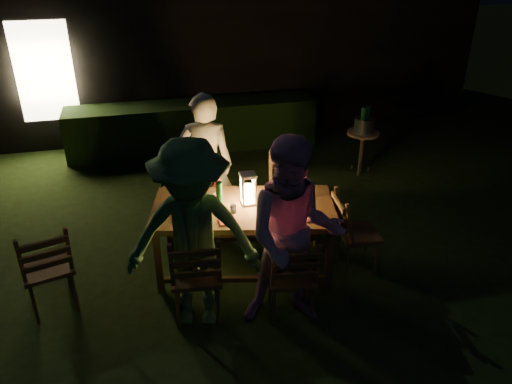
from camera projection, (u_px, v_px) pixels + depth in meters
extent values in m
plane|color=black|center=(282.00, 266.00, 5.62)|extent=(40.00, 40.00, 0.00)
cube|color=black|center=(199.00, 29.00, 10.23)|extent=(10.00, 4.00, 3.20)
cube|color=#FFE5B2|center=(45.00, 72.00, 8.05)|extent=(0.90, 0.06, 1.60)
cube|color=black|center=(194.00, 126.00, 8.57)|extent=(4.20, 0.70, 0.80)
cube|color=#54331C|center=(244.00, 209.00, 5.24)|extent=(2.06, 1.33, 0.06)
cube|color=#54331C|center=(159.00, 264.00, 5.06)|extent=(0.07, 0.07, 0.70)
cube|color=#54331C|center=(169.00, 224.00, 5.76)|extent=(0.07, 0.07, 0.70)
cube|color=#54331C|center=(329.00, 261.00, 5.10)|extent=(0.07, 0.07, 0.70)
cube|color=#54331C|center=(319.00, 222.00, 5.79)|extent=(0.07, 0.07, 0.70)
cube|color=#54331C|center=(196.00, 275.00, 4.70)|extent=(0.50, 0.48, 0.04)
cube|color=#54331C|center=(195.00, 262.00, 4.39)|extent=(0.47, 0.20, 0.54)
cube|color=#54331C|center=(291.00, 276.00, 4.73)|extent=(0.49, 0.47, 0.04)
cube|color=#54331C|center=(296.00, 264.00, 4.44)|extent=(0.45, 0.21, 0.51)
cube|color=#54331C|center=(207.00, 202.00, 6.05)|extent=(0.52, 0.50, 0.04)
cube|color=#54331C|center=(207.00, 175.00, 6.08)|extent=(0.45, 0.25, 0.50)
cube|color=#54331C|center=(289.00, 198.00, 6.05)|extent=(0.53, 0.51, 0.04)
cube|color=#54331C|center=(288.00, 169.00, 6.09)|extent=(0.48, 0.23, 0.55)
cube|color=#54331C|center=(359.00, 234.00, 5.41)|extent=(0.44, 0.46, 0.04)
cube|color=#54331C|center=(345.00, 213.00, 5.27)|extent=(0.18, 0.44, 0.50)
cube|color=#54331C|center=(47.00, 268.00, 4.80)|extent=(0.56, 0.54, 0.04)
cube|color=#54331C|center=(44.00, 253.00, 4.52)|extent=(0.48, 0.27, 0.53)
imported|color=beige|center=(205.00, 166.00, 5.90)|extent=(0.72, 0.55, 1.78)
imported|color=#BC81A9|center=(294.00, 236.00, 4.44)|extent=(1.04, 0.89, 1.87)
imported|color=#396F37|center=(193.00, 237.00, 4.42)|extent=(1.33, 0.93, 1.87)
cube|color=white|center=(248.00, 202.00, 5.26)|extent=(0.15, 0.15, 0.03)
cube|color=white|center=(248.00, 175.00, 5.12)|extent=(0.16, 0.16, 0.03)
cylinder|color=#FF9E3F|center=(248.00, 193.00, 5.21)|extent=(0.09, 0.09, 0.18)
cylinder|color=white|center=(193.00, 196.00, 5.41)|extent=(0.25, 0.25, 0.01)
cylinder|color=white|center=(189.00, 217.00, 5.02)|extent=(0.25, 0.25, 0.01)
cylinder|color=white|center=(285.00, 195.00, 5.43)|extent=(0.25, 0.25, 0.01)
cylinder|color=white|center=(288.00, 215.00, 5.04)|extent=(0.25, 0.25, 0.01)
cylinder|color=#0F471E|center=(219.00, 194.00, 5.16)|extent=(0.07, 0.07, 0.28)
cube|color=red|center=(228.00, 221.00, 4.94)|extent=(0.18, 0.14, 0.01)
cube|color=red|center=(299.00, 219.00, 4.97)|extent=(0.18, 0.14, 0.01)
cube|color=black|center=(181.00, 221.00, 4.94)|extent=(0.14, 0.07, 0.01)
cylinder|color=olive|center=(363.00, 133.00, 7.56)|extent=(0.49, 0.49, 0.04)
cylinder|color=olive|center=(361.00, 153.00, 7.71)|extent=(0.06, 0.06, 0.64)
cylinder|color=#A5A8AD|center=(364.00, 125.00, 7.51)|extent=(0.30, 0.30, 0.22)
cylinder|color=#0F471E|center=(362.00, 123.00, 7.44)|extent=(0.07, 0.07, 0.32)
cylinder|color=#0F471E|center=(366.00, 121.00, 7.53)|extent=(0.07, 0.07, 0.32)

